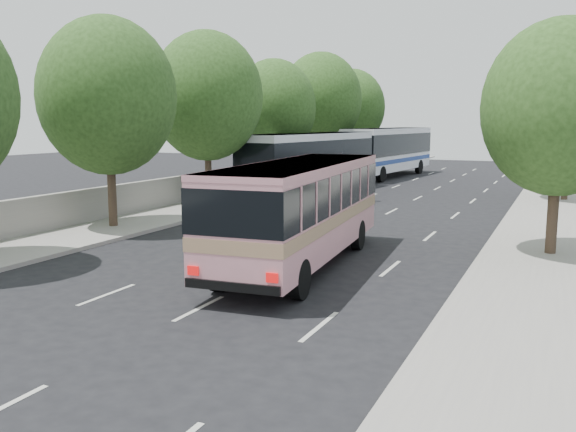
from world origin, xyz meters
The scene contains 17 objects.
ground centered at (0.00, 0.00, 0.00)m, with size 120.00×120.00×0.00m, color black.
sidewalk_left centered at (-8.50, 20.00, 0.07)m, with size 4.00×90.00×0.15m, color #9E998E.
sidewalk_right centered at (8.50, 20.00, 0.06)m, with size 4.00×90.00×0.12m, color #9E998E.
low_wall centered at (-10.30, 20.00, 0.90)m, with size 0.30×90.00×1.50m, color #9E998E.
tree_left_b centered at (-8.42, 5.94, 5.82)m, with size 5.70×5.70×8.88m.
tree_left_c centered at (-8.62, 13.94, 6.12)m, with size 6.00×6.00×9.35m.
tree_left_d centered at (-8.52, 21.94, 5.63)m, with size 5.52×5.52×8.60m.
tree_left_e centered at (-8.42, 29.94, 6.43)m, with size 6.30×6.30×9.82m.
tree_left_f centered at (-8.62, 37.94, 6.00)m, with size 5.88×5.88×9.16m.
tree_right_near centered at (8.78, 7.94, 5.20)m, with size 5.10×5.10×7.95m.
tree_right_far centered at (9.08, 23.94, 6.12)m, with size 6.00×6.00×9.35m.
pink_bus centered at (1.50, 3.14, 2.05)m, with size 3.52×10.53×3.30m.
pink_taxi centered at (1.00, 5.52, 0.76)m, with size 1.78×4.43×1.51m, color #F61553.
white_pickup centered at (-2.00, 16.90, 0.77)m, with size 2.15×5.29×1.54m, color white.
tour_coach_front centered at (-5.78, 21.48, 2.30)m, with size 4.26×13.03×3.83m.
tour_coach_rear centered at (-4.50, 35.18, 2.41)m, with size 4.21×13.62×4.01m.
taxi_roof_sign centered at (1.00, 5.52, 1.60)m, with size 0.55×0.18×0.18m, color silver.
Camera 1 is at (9.04, -14.27, 4.58)m, focal length 38.00 mm.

